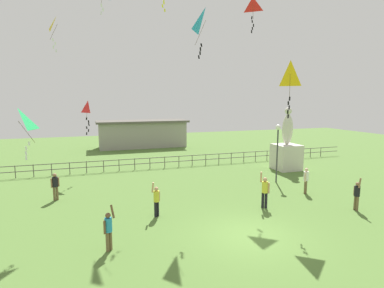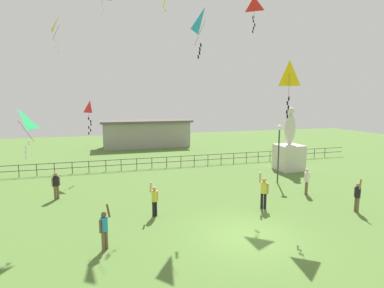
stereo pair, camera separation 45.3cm
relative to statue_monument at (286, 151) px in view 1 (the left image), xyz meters
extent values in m
plane|color=#517533|center=(-9.07, -10.20, -1.51)|extent=(80.00, 80.00, 0.00)
cube|color=beige|center=(0.00, 0.00, -0.47)|extent=(1.96, 1.96, 2.09)
ellipsoid|color=beige|center=(0.00, 0.00, 1.84)|extent=(0.90, 0.76, 2.52)
sphere|color=beige|center=(0.00, 0.00, 3.35)|extent=(0.56, 0.56, 0.56)
cylinder|color=#38383D|center=(-3.06, -3.21, 0.35)|extent=(0.10, 0.10, 3.74)
sphere|color=white|center=(-3.06, -3.21, 2.37)|extent=(0.36, 0.36, 0.36)
cylinder|color=brown|center=(-2.77, -5.97, -1.11)|extent=(0.14, 0.14, 0.82)
cylinder|color=brown|center=(-2.90, -6.07, -1.11)|extent=(0.14, 0.14, 0.82)
cylinder|color=white|center=(-2.83, -6.02, -0.41)|extent=(0.30, 0.30, 0.58)
sphere|color=beige|center=(-2.83, -6.02, -0.01)|extent=(0.22, 0.22, 0.22)
cylinder|color=beige|center=(-2.67, -5.90, -0.44)|extent=(0.09, 0.09, 0.55)
cylinder|color=beige|center=(-2.99, -6.14, -0.44)|extent=(0.09, 0.09, 0.55)
cylinder|color=black|center=(-12.42, -6.88, -1.13)|extent=(0.13, 0.13, 0.77)
cylinder|color=black|center=(-12.29, -6.80, -1.13)|extent=(0.13, 0.13, 0.77)
cylinder|color=gold|center=(-12.36, -6.84, -0.47)|extent=(0.28, 0.28, 0.54)
sphere|color=tan|center=(-12.36, -6.84, -0.10)|extent=(0.21, 0.21, 0.21)
cylinder|color=tan|center=(-12.54, -6.90, 0.01)|extent=(0.16, 0.18, 0.52)
cylinder|color=tan|center=(-12.20, -6.74, -0.51)|extent=(0.08, 0.08, 0.52)
cylinder|color=brown|center=(-14.75, -9.63, -1.13)|extent=(0.13, 0.13, 0.77)
cylinder|color=brown|center=(-14.86, -9.72, -1.13)|extent=(0.13, 0.13, 0.77)
cylinder|color=#268CBF|center=(-14.80, -9.67, -0.47)|extent=(0.28, 0.28, 0.54)
sphere|color=brown|center=(-14.80, -9.67, -0.10)|extent=(0.21, 0.21, 0.21)
cylinder|color=brown|center=(-14.63, -9.59, 0.01)|extent=(0.20, 0.22, 0.52)
cylinder|color=brown|center=(-14.95, -9.79, -0.51)|extent=(0.08, 0.08, 0.52)
cylinder|color=black|center=(-6.70, -7.42, -1.09)|extent=(0.15, 0.15, 0.85)
cylinder|color=black|center=(-6.55, -7.50, -1.09)|extent=(0.15, 0.15, 0.85)
cylinder|color=gold|center=(-6.62, -7.46, -0.36)|extent=(0.31, 0.31, 0.60)
sphere|color=tan|center=(-6.62, -7.46, 0.05)|extent=(0.23, 0.23, 0.23)
cylinder|color=tan|center=(-6.79, -7.32, 0.17)|extent=(0.16, 0.20, 0.58)
cylinder|color=tan|center=(-6.44, -7.56, -0.40)|extent=(0.09, 0.09, 0.57)
cylinder|color=brown|center=(-17.46, -2.60, -1.11)|extent=(0.14, 0.14, 0.81)
cylinder|color=brown|center=(-17.31, -2.53, -1.11)|extent=(0.14, 0.14, 0.81)
cylinder|color=black|center=(-17.39, -2.57, -0.42)|extent=(0.30, 0.30, 0.57)
sphere|color=#8C6647|center=(-17.39, -2.57, -0.03)|extent=(0.22, 0.22, 0.22)
cylinder|color=#8C6647|center=(-17.56, -2.65, -0.46)|extent=(0.09, 0.09, 0.54)
cylinder|color=#8C6647|center=(-17.21, -2.48, -0.46)|extent=(0.09, 0.09, 0.54)
cylinder|color=brown|center=(-2.25, -9.36, -1.13)|extent=(0.13, 0.13, 0.77)
cylinder|color=brown|center=(-2.23, -9.21, -1.13)|extent=(0.13, 0.13, 0.77)
cylinder|color=black|center=(-2.24, -9.28, -0.47)|extent=(0.28, 0.28, 0.55)
sphere|color=#8C6647|center=(-2.24, -9.28, -0.09)|extent=(0.21, 0.21, 0.21)
cylinder|color=#8C6647|center=(-2.30, -9.47, 0.02)|extent=(0.15, 0.10, 0.53)
cylinder|color=#8C6647|center=(-2.22, -9.09, -0.50)|extent=(0.08, 0.08, 0.52)
pyramid|color=#1EB759|center=(-18.40, -5.53, 3.29)|extent=(0.90, 1.00, 1.01)
cylinder|color=#4C381E|center=(-18.08, -5.62, 2.79)|extent=(0.67, 0.21, 1.01)
cube|color=white|center=(-18.02, -5.59, 2.25)|extent=(0.10, 0.02, 0.20)
cube|color=white|center=(-18.15, -5.66, 2.03)|extent=(0.10, 0.01, 0.21)
cube|color=white|center=(-18.16, -5.66, 1.81)|extent=(0.11, 0.04, 0.21)
cube|color=white|center=(-18.17, -5.67, 1.59)|extent=(0.08, 0.03, 0.20)
pyramid|color=red|center=(-4.83, -2.37, 10.46)|extent=(0.97, 0.88, 0.84)
cylinder|color=#4C381E|center=(-4.72, -2.22, 10.04)|extent=(0.26, 0.32, 0.84)
cube|color=black|center=(-4.81, -2.27, 9.63)|extent=(0.08, 0.04, 0.20)
cube|color=black|center=(-4.76, -2.24, 9.41)|extent=(0.09, 0.05, 0.20)
cube|color=black|center=(-4.62, -2.17, 9.19)|extent=(0.10, 0.03, 0.21)
cube|color=black|center=(-4.73, -2.23, 8.97)|extent=(0.09, 0.04, 0.20)
cube|color=black|center=(-4.80, -2.26, 8.75)|extent=(0.09, 0.03, 0.20)
pyramid|color=red|center=(-15.42, 2.57, 3.73)|extent=(0.69, 0.94, 0.90)
cylinder|color=#4C381E|center=(-15.52, 2.51, 3.29)|extent=(0.23, 0.14, 0.90)
cube|color=black|center=(-15.57, 2.48, 2.87)|extent=(0.12, 0.03, 0.21)
cube|color=black|center=(-15.44, 2.54, 2.65)|extent=(0.11, 0.03, 0.21)
cube|color=black|center=(-15.43, 2.55, 2.43)|extent=(0.12, 0.04, 0.21)
cube|color=black|center=(-15.59, 2.47, 2.21)|extent=(0.10, 0.04, 0.21)
cube|color=black|center=(-15.48, 2.53, 1.99)|extent=(0.10, 0.02, 0.20)
cube|color=black|center=(-15.61, 2.46, 1.77)|extent=(0.11, 0.03, 0.21)
cube|color=white|center=(-14.39, -1.81, 9.67)|extent=(0.12, 0.03, 0.21)
cube|color=white|center=(-14.30, -1.77, 9.45)|extent=(0.09, 0.03, 0.20)
cube|color=white|center=(-14.42, -1.83, 9.23)|extent=(0.11, 0.05, 0.21)
pyramid|color=yellow|center=(-5.89, -8.19, 5.51)|extent=(0.89, 0.85, 1.24)
cylinder|color=#4C381E|center=(-5.75, -8.01, 4.89)|extent=(0.30, 0.38, 1.24)
cube|color=black|center=(-5.71, -7.99, 4.30)|extent=(0.09, 0.02, 0.20)
cube|color=black|center=(-5.81, -8.04, 4.08)|extent=(0.11, 0.04, 0.21)
cube|color=black|center=(-5.71, -7.99, 3.86)|extent=(0.09, 0.02, 0.20)
cube|color=black|center=(-5.83, -8.05, 3.64)|extent=(0.09, 0.03, 0.20)
cube|color=black|center=(-5.77, -8.02, 3.42)|extent=(0.10, 0.03, 0.20)
pyramid|color=yellow|center=(-17.03, 0.84, 9.02)|extent=(0.55, 0.75, 0.99)
cylinder|color=#4C381E|center=(-17.27, 0.83, 8.53)|extent=(0.50, 0.05, 0.99)
cube|color=white|center=(-17.34, 0.79, 8.03)|extent=(0.11, 0.02, 0.21)
cube|color=white|center=(-17.22, 0.85, 7.81)|extent=(0.10, 0.02, 0.21)
cube|color=white|center=(-17.34, 0.79, 7.59)|extent=(0.11, 0.04, 0.21)
cube|color=white|center=(-17.19, 0.87, 7.37)|extent=(0.11, 0.03, 0.21)
cube|color=yellow|center=(-10.63, -1.62, 10.22)|extent=(0.10, 0.01, 0.20)
cube|color=yellow|center=(-10.72, -1.67, 10.00)|extent=(0.11, 0.02, 0.21)
cube|color=yellow|center=(-10.57, -1.59, 9.78)|extent=(0.10, 0.05, 0.20)
pyramid|color=#198CD1|center=(-9.07, -4.86, 8.53)|extent=(1.12, 1.27, 1.29)
cylinder|color=#4C381E|center=(-9.32, -4.70, 7.89)|extent=(0.52, 0.35, 1.29)
cube|color=black|center=(-9.24, -4.66, 7.25)|extent=(0.11, 0.05, 0.21)
cube|color=black|center=(-9.31, -4.69, 7.03)|extent=(0.10, 0.02, 0.20)
cube|color=black|center=(-9.33, -4.70, 6.81)|extent=(0.10, 0.04, 0.21)
cube|color=black|center=(-9.42, -4.75, 6.59)|extent=(0.10, 0.04, 0.20)
cylinder|color=#4C4742|center=(-20.76, 3.80, -1.04)|extent=(0.06, 0.06, 0.95)
cylinder|color=#4C4742|center=(-19.55, 3.80, -1.04)|extent=(0.06, 0.06, 0.95)
cylinder|color=#4C4742|center=(-18.30, 3.80, -1.04)|extent=(0.06, 0.06, 0.95)
cylinder|color=#4C4742|center=(-17.01, 3.80, -1.04)|extent=(0.06, 0.06, 0.95)
cylinder|color=#4C4742|center=(-15.78, 3.80, -1.04)|extent=(0.06, 0.06, 0.95)
cylinder|color=#4C4742|center=(-14.48, 3.80, -1.04)|extent=(0.06, 0.06, 0.95)
cylinder|color=#4C4742|center=(-13.26, 3.80, -1.04)|extent=(0.06, 0.06, 0.95)
cylinder|color=#4C4742|center=(-12.00, 3.80, -1.04)|extent=(0.06, 0.06, 0.95)
cylinder|color=#4C4742|center=(-10.73, 3.80, -1.04)|extent=(0.06, 0.06, 0.95)
cylinder|color=#4C4742|center=(-9.45, 3.80, -1.04)|extent=(0.06, 0.06, 0.95)
cylinder|color=#4C4742|center=(-8.19, 3.80, -1.04)|extent=(0.06, 0.06, 0.95)
cylinder|color=#4C4742|center=(-6.98, 3.80, -1.04)|extent=(0.06, 0.06, 0.95)
cylinder|color=#4C4742|center=(-5.70, 3.80, -1.04)|extent=(0.06, 0.06, 0.95)
cylinder|color=#4C4742|center=(-4.43, 3.80, -1.04)|extent=(0.06, 0.06, 0.95)
cylinder|color=#4C4742|center=(-3.20, 3.80, -1.04)|extent=(0.06, 0.06, 0.95)
cylinder|color=#4C4742|center=(-1.92, 3.80, -1.04)|extent=(0.06, 0.06, 0.95)
cylinder|color=#4C4742|center=(-0.68, 3.80, -1.04)|extent=(0.06, 0.06, 0.95)
cylinder|color=#4C4742|center=(0.57, 3.80, -1.04)|extent=(0.06, 0.06, 0.95)
cylinder|color=#4C4742|center=(1.84, 3.80, -1.04)|extent=(0.06, 0.06, 0.95)
cylinder|color=#4C4742|center=(3.09, 3.80, -1.04)|extent=(0.06, 0.06, 0.95)
cylinder|color=#4C4742|center=(4.34, 3.80, -1.04)|extent=(0.06, 0.06, 0.95)
cylinder|color=#4C4742|center=(5.58, 3.80, -1.04)|extent=(0.06, 0.06, 0.95)
cylinder|color=#4C4742|center=(6.85, 3.80, -1.04)|extent=(0.06, 0.06, 0.95)
cube|color=#4C4742|center=(-9.07, 3.80, -0.60)|extent=(36.00, 0.05, 0.05)
cube|color=#4C4742|center=(-9.07, 3.80, -1.04)|extent=(36.00, 0.05, 0.05)
cube|color=gray|center=(-9.37, 15.80, 0.00)|extent=(10.27, 3.07, 3.03)
cube|color=#59544C|center=(-9.37, 15.80, 1.63)|extent=(10.87, 3.67, 0.24)
camera|label=1|loc=(-15.23, -21.15, 4.26)|focal=28.51mm
camera|label=2|loc=(-14.80, -21.29, 4.26)|focal=28.51mm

